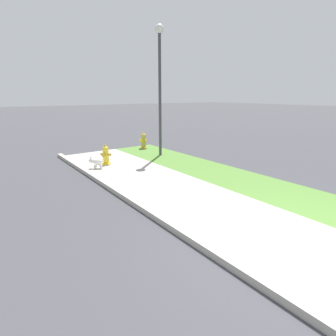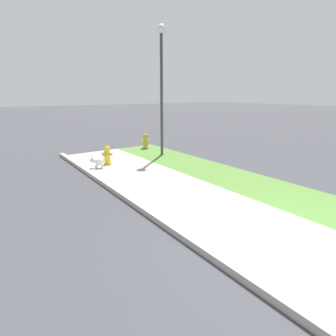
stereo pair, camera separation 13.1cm
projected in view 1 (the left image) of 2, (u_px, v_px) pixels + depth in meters
name	position (u px, v px, depth m)	size (l,w,h in m)	color
ground_plane	(297.00, 248.00, 4.22)	(120.00, 120.00, 0.00)	#424247
sidewalk_pavement	(297.00, 247.00, 4.21)	(18.00, 2.33, 0.01)	#ADA89E
street_curb	(250.00, 275.00, 3.48)	(18.00, 0.16, 0.12)	#ADA89E
fire_hydrant_by_grass_verge	(143.00, 141.00, 11.88)	(0.41, 0.39, 0.73)	gold
fire_hydrant_at_driveway	(106.00, 155.00, 9.15)	(0.36, 0.35, 0.70)	yellow
small_white_dog	(96.00, 162.00, 8.66)	(0.39, 0.44, 0.43)	white
street_lamp	(160.00, 73.00, 9.82)	(0.32, 0.32, 4.82)	#3D3D42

